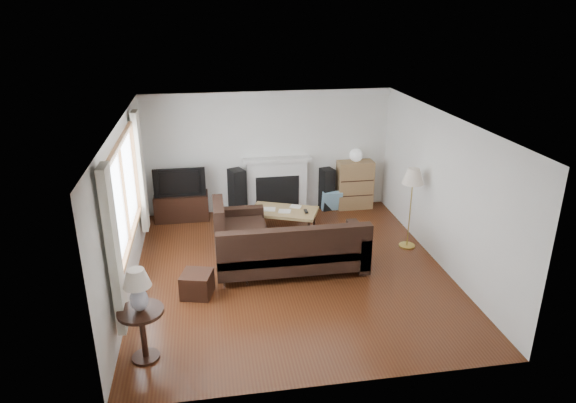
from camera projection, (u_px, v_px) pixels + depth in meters
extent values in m
cube|color=#4D2411|center=(291.00, 270.00, 8.45)|extent=(5.10, 5.60, 0.04)
cube|color=white|center=(291.00, 120.00, 7.54)|extent=(5.10, 5.60, 0.04)
cube|color=white|center=(269.00, 152.00, 10.52)|extent=(5.00, 0.04, 2.50)
cube|color=white|center=(334.00, 291.00, 5.46)|extent=(5.00, 0.04, 2.50)
cube|color=white|center=(125.00, 209.00, 7.61)|extent=(0.04, 5.50, 2.50)
cube|color=white|center=(442.00, 191.00, 8.37)|extent=(0.04, 5.50, 2.50)
cube|color=brown|center=(125.00, 195.00, 7.33)|extent=(0.12, 2.74, 1.54)
cube|color=silver|center=(114.00, 251.00, 5.99)|extent=(0.10, 0.35, 2.10)
cube|color=silver|center=(140.00, 172.00, 8.79)|extent=(0.10, 0.35, 2.10)
cube|color=white|center=(277.00, 184.00, 10.69)|extent=(1.40, 0.26, 1.15)
cube|color=black|center=(182.00, 207.00, 10.35)|extent=(1.07, 0.48, 0.53)
imported|color=black|center=(180.00, 181.00, 10.15)|extent=(1.01, 0.13, 0.58)
cube|color=black|center=(237.00, 193.00, 10.48)|extent=(0.38, 0.41, 0.98)
cube|color=black|center=(327.00, 189.00, 10.81)|extent=(0.31, 0.35, 0.89)
cube|color=olive|center=(355.00, 185.00, 10.86)|extent=(0.75, 0.35, 1.03)
sphere|color=white|center=(356.00, 155.00, 10.62)|extent=(0.27, 0.27, 0.27)
cube|color=black|center=(291.00, 247.00, 8.29)|extent=(2.62, 1.92, 0.85)
cube|color=#9C7D4A|center=(284.00, 221.00, 9.72)|extent=(1.39, 1.09, 0.48)
cube|color=black|center=(197.00, 284.00, 7.67)|extent=(0.53, 0.53, 0.37)
cube|color=gold|center=(410.00, 208.00, 9.01)|extent=(0.43, 0.43, 1.47)
cube|color=black|center=(143.00, 334.00, 6.24)|extent=(0.56, 0.56, 0.69)
cube|color=silver|center=(138.00, 290.00, 6.01)|extent=(0.33, 0.33, 0.54)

